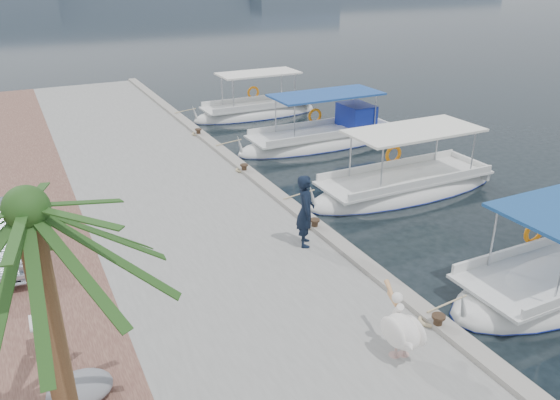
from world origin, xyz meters
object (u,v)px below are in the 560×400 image
object	(u,v)px
fishing_caique_e	(256,113)
fisherman	(305,211)
fishing_caique_b	(558,286)
fishing_caique_d	(323,140)
fishing_caique_c	(404,189)
pelican	(402,329)
parked_car	(0,235)
date_palm	(27,211)

from	to	relation	value
fishing_caique_e	fisherman	size ratio (longest dim) A/B	3.53
fishing_caique_b	fishing_caique_d	world-z (taller)	same
fishing_caique_c	pelican	bearing A→B (deg)	-129.03
fishing_caique_b	parked_car	world-z (taller)	fishing_caique_b
fishing_caique_c	pelican	size ratio (longest dim) A/B	5.14
fishing_caique_b	fishing_caique_e	world-z (taller)	same
fishing_caique_d	date_palm	size ratio (longest dim) A/B	1.58
date_palm	parked_car	distance (m)	8.02
fishing_caique_c	date_palm	distance (m)	14.42
fishing_caique_e	fishing_caique_b	bearing A→B (deg)	-90.55
date_palm	fishing_caique_c	bearing A→B (deg)	31.09
fishing_caique_e	pelican	xyz separation A→B (m)	(-5.56, -19.05, 0.97)
parked_car	fishing_caique_c	bearing A→B (deg)	5.31
fishing_caique_c	parked_car	distance (m)	12.56
fishing_caique_d	fishing_caique_e	xyz separation A→B (m)	(-0.66, 5.74, -0.06)
date_palm	parked_car	size ratio (longest dim) A/B	1.29
fishing_caique_e	fishing_caique_c	bearing A→B (deg)	-88.14
fisherman	date_palm	distance (m)	8.35
pelican	fisherman	bearing A→B (deg)	83.40
fisherman	parked_car	size ratio (longest dim) A/B	0.50
fishing_caique_b	fishing_caique_c	size ratio (longest dim) A/B	0.85
fishing_caique_c	fishing_caique_d	xyz separation A→B (m)	(0.28, 5.98, 0.06)
fishing_caique_b	fisherman	bearing A→B (deg)	140.37
fishing_caique_d	fisherman	world-z (taller)	fisherman
fishing_caique_d	fishing_caique_b	bearing A→B (deg)	-93.78
fishing_caique_d	pelican	world-z (taller)	fishing_caique_d
fishing_caique_d	pelican	bearing A→B (deg)	-115.04
fishing_caique_c	fishing_caique_e	distance (m)	11.73
fishing_caique_b	fishing_caique_d	distance (m)	12.65
fishing_caique_b	date_palm	size ratio (longest dim) A/B	1.29
fishing_caique_c	parked_car	xyz separation A→B (m)	(-12.52, 0.12, 1.02)
fishing_caique_d	fishing_caique_c	bearing A→B (deg)	-92.64
fishing_caique_e	fisherman	bearing A→B (deg)	-109.27
date_palm	parked_car	world-z (taller)	date_palm
fishing_caique_b	fisherman	world-z (taller)	fisherman
fishing_caique_c	fishing_caique_d	bearing A→B (deg)	87.36
fishing_caique_e	pelican	size ratio (longest dim) A/B	4.62
fishing_caique_c	pelican	world-z (taller)	fishing_caique_c
fishing_caique_e	fishing_caique_d	bearing A→B (deg)	-83.46
fishing_caique_c	date_palm	bearing A→B (deg)	-148.91
fishing_caique_e	date_palm	distance (m)	22.41
fishing_caique_c	fishing_caique_e	xyz separation A→B (m)	(-0.38, 11.72, 0.00)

